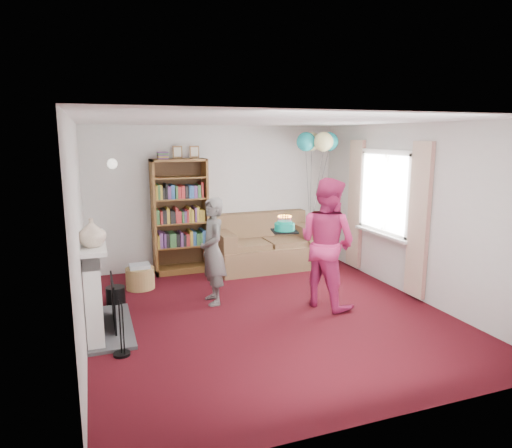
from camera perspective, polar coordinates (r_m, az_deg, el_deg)
name	(u,v)px	position (r m, az deg, el deg)	size (l,w,h in m)	color
ground	(267,313)	(6.19, 1.35, -11.05)	(5.00, 5.00, 0.00)	#38080B
wall_back	(216,197)	(8.20, -5.01, 3.43)	(4.50, 0.02, 2.50)	silver
wall_left	(78,234)	(5.45, -21.31, -1.12)	(0.02, 5.00, 2.50)	silver
wall_right	(413,211)	(6.97, 18.98, 1.54)	(0.02, 5.00, 2.50)	silver
ceiling	(268,121)	(5.74, 1.47, 12.81)	(4.50, 5.00, 0.01)	white
fireplace	(99,290)	(5.82, -19.07, -7.76)	(0.55, 1.80, 1.12)	#3F3F42
window_bay	(384,208)	(7.42, 15.73, 1.90)	(0.14, 2.02, 2.20)	white
wall_sconce	(112,164)	(7.73, -17.53, 7.21)	(0.16, 0.23, 0.16)	gold
bookcase	(180,217)	(7.89, -9.53, 0.84)	(0.92, 0.42, 2.16)	#472B14
sofa	(264,247)	(8.18, 0.99, -2.94)	(1.79, 0.95, 0.95)	brown
wicker_basket	(140,277)	(7.29, -14.28, -6.48)	(0.43, 0.43, 0.39)	#AA874F
person_striped	(213,251)	(6.36, -5.43, -3.41)	(0.54, 0.36, 1.49)	black
person_magenta	(327,243)	(6.29, 8.85, -2.34)	(0.86, 0.67, 1.78)	#B4245B
birthday_cake	(285,227)	(6.23, 3.59, -0.37)	(0.33, 0.33, 0.22)	black
balloons	(317,142)	(8.05, 7.69, 10.16)	(0.77, 0.77, 1.70)	#3F3F3F
mantel_vase	(92,233)	(5.30, -19.85, -1.01)	(0.30, 0.30, 0.31)	beige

